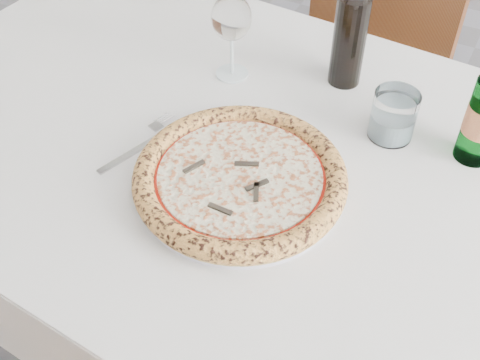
{
  "coord_description": "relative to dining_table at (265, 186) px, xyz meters",
  "views": [
    {
      "loc": [
        0.13,
        -0.67,
        1.46
      ],
      "look_at": [
        -0.18,
        -0.06,
        0.78
      ],
      "focal_mm": 45.0,
      "sensor_mm": 36.0,
      "label": 1
    }
  ],
  "objects": [
    {
      "name": "dining_table",
      "position": [
        0.0,
        0.0,
        0.0
      ],
      "size": [
        1.59,
        1.02,
        0.76
      ],
      "color": "brown",
      "rests_on": "floor"
    },
    {
      "name": "chair_far",
      "position": [
        -0.06,
        0.76,
        -0.14
      ],
      "size": [
        0.51,
        0.51,
        0.93
      ],
      "color": "brown",
      "rests_on": "floor"
    },
    {
      "name": "plate",
      "position": [
        -0.0,
        -0.1,
        0.09
      ],
      "size": [
        0.33,
        0.33,
        0.02
      ],
      "color": "white",
      "rests_on": "dining_table"
    },
    {
      "name": "pizza",
      "position": [
        -0.0,
        -0.1,
        0.11
      ],
      "size": [
        0.34,
        0.34,
        0.04
      ],
      "color": "tan",
      "rests_on": "plate"
    },
    {
      "name": "fork",
      "position": [
        -0.21,
        -0.09,
        0.09
      ],
      "size": [
        0.05,
        0.18,
        0.0
      ],
      "color": "#ACACAD",
      "rests_on": "dining_table"
    },
    {
      "name": "wine_glass",
      "position": [
        -0.16,
        0.18,
        0.21
      ],
      "size": [
        0.08,
        0.08,
        0.17
      ],
      "color": "white",
      "rests_on": "dining_table"
    },
    {
      "name": "tumbler",
      "position": [
        0.17,
        0.14,
        0.12
      ],
      "size": [
        0.08,
        0.08,
        0.09
      ],
      "color": "white",
      "rests_on": "dining_table"
    },
    {
      "name": "wine_bottle",
      "position": [
        0.04,
        0.26,
        0.19
      ],
      "size": [
        0.06,
        0.06,
        0.26
      ],
      "color": "black",
      "rests_on": "dining_table"
    }
  ]
}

